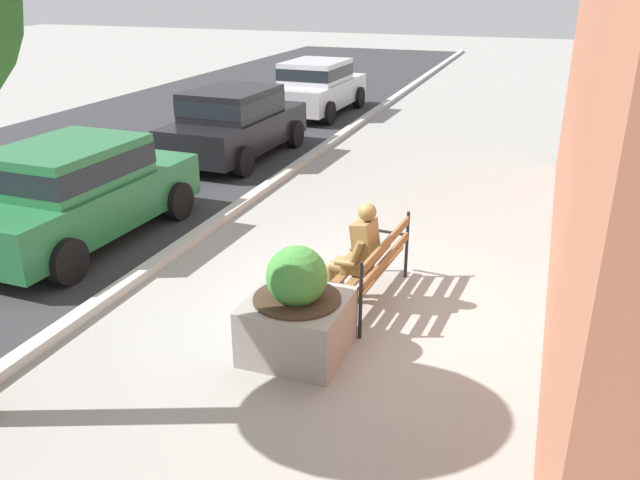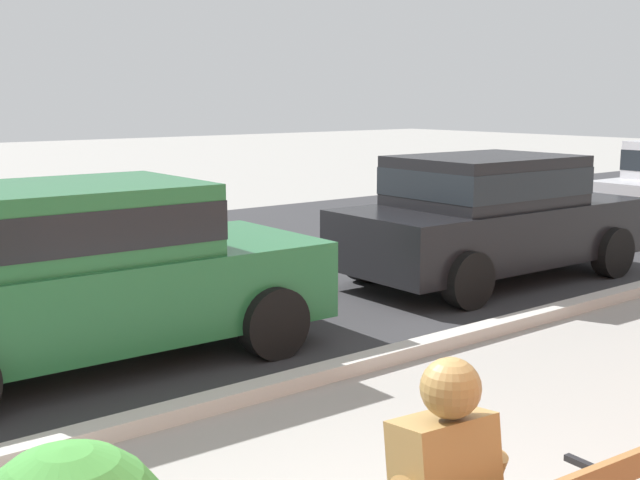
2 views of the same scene
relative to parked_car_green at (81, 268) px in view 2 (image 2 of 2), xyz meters
The scene contains 3 objects.
curb_stone 1.88m from the parked_car_green, 109.33° to the right, with size 60.00×0.20×0.12m, color #B2AFA8.
parked_car_green is the anchor object (origin of this frame).
parked_car_black 5.29m from the parked_car_green, ahead, with size 4.15×2.01×1.56m.
Camera 2 is at (-2.14, -2.10, 2.28)m, focal length 46.51 mm.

